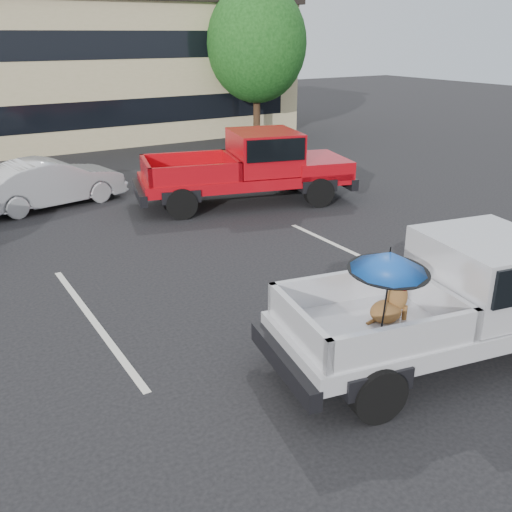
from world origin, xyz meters
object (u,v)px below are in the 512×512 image
at_px(tree_right, 257,44).
at_px(red_pickup, 258,164).
at_px(silver_pickup, 471,291).
at_px(silver_sedan, 51,182).
at_px(tree_back, 129,38).

bearing_deg(tree_right, red_pickup, -121.53).
xyz_separation_m(tree_right, red_pickup, (-5.59, -9.11, -3.08)).
height_order(silver_pickup, silver_sedan, silver_pickup).
bearing_deg(silver_pickup, red_pickup, 89.00).
xyz_separation_m(tree_right, silver_pickup, (-7.40, -18.06, -3.16)).
relative_size(tree_right, red_pickup, 1.03).
relative_size(red_pickup, silver_sedan, 1.60).
distance_m(silver_pickup, red_pickup, 9.13).
height_order(tree_right, red_pickup, tree_right).
relative_size(tree_right, silver_sedan, 1.65).
distance_m(tree_right, tree_back, 8.55).
distance_m(tree_back, red_pickup, 17.62).
xyz_separation_m(red_pickup, silver_sedan, (-5.26, 2.77, -0.45)).
relative_size(tree_back, silver_pickup, 1.19).
distance_m(tree_right, red_pickup, 11.13).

